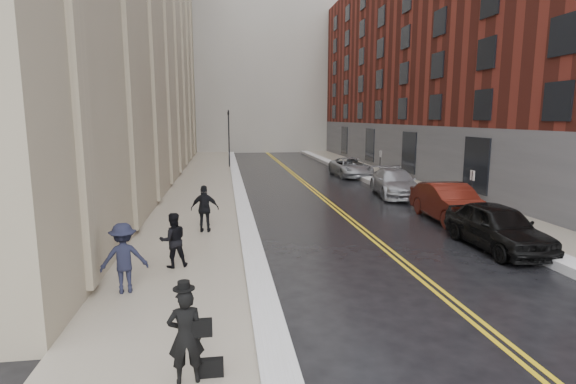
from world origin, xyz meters
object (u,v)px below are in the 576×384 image
object	(u,v)px
car_black	(498,227)
pedestrian_a	(173,240)
pedestrian_main	(186,336)
pedestrian_c	(205,209)
pedestrian_b	(124,258)
car_maroon	(449,202)
car_silver_far	(351,167)
car_silver_near	(395,183)

from	to	relation	value
car_black	pedestrian_a	bearing A→B (deg)	-175.76
pedestrian_main	pedestrian_a	distance (m)	6.15
pedestrian_c	pedestrian_b	bearing A→B (deg)	77.10
pedestrian_c	car_maroon	bearing A→B (deg)	-170.42
pedestrian_a	pedestrian_c	xyz separation A→B (m)	(0.77, 4.09, 0.09)
car_silver_far	car_black	bearing A→B (deg)	-92.60
car_black	car_silver_far	xyz separation A→B (m)	(0.34, 19.58, -0.08)
car_black	pedestrian_b	world-z (taller)	pedestrian_b
car_black	pedestrian_main	world-z (taller)	pedestrian_main
car_black	pedestrian_a	world-z (taller)	pedestrian_a
car_silver_far	pedestrian_a	xyz separation A→B (m)	(-11.27, -20.38, 0.25)
car_maroon	pedestrian_main	size ratio (longest dim) A/B	3.04
car_black	car_silver_far	distance (m)	19.58
pedestrian_a	car_maroon	bearing A→B (deg)	-170.74
car_black	pedestrian_b	size ratio (longest dim) A/B	2.61
pedestrian_a	pedestrian_c	world-z (taller)	pedestrian_c
car_silver_near	pedestrian_main	distance (m)	20.63
car_black	pedestrian_main	bearing A→B (deg)	-145.62
pedestrian_a	pedestrian_c	distance (m)	4.16
car_black	car_silver_far	size ratio (longest dim) A/B	0.90
car_maroon	pedestrian_c	xyz separation A→B (m)	(-10.65, -1.06, 0.24)
car_silver_near	pedestrian_a	distance (m)	16.30
car_silver_near	pedestrian_c	bearing A→B (deg)	-136.94
pedestrian_b	pedestrian_c	world-z (taller)	pedestrian_c
car_black	pedestrian_b	xyz separation A→B (m)	(-11.95, -2.64, 0.25)
car_maroon	car_silver_near	world-z (taller)	car_maroon
car_maroon	pedestrian_c	world-z (taller)	pedestrian_c
pedestrian_b	car_silver_far	bearing A→B (deg)	-129.36
car_silver_far	pedestrian_main	bearing A→B (deg)	-113.10
pedestrian_main	pedestrian_c	xyz separation A→B (m)	(-0.08, 10.18, 0.09)
car_black	pedestrian_a	size ratio (longest dim) A/B	2.87
car_silver_far	pedestrian_a	world-z (taller)	pedestrian_a
car_maroon	pedestrian_a	world-z (taller)	pedestrian_a
pedestrian_c	pedestrian_a	bearing A→B (deg)	83.26
pedestrian_main	car_maroon	bearing A→B (deg)	-138.57
car_maroon	car_silver_near	distance (m)	6.47
car_silver_far	car_silver_near	bearing A→B (deg)	-90.63
car_maroon	pedestrian_main	world-z (taller)	pedestrian_main
pedestrian_b	pedestrian_c	xyz separation A→B (m)	(1.79, 5.92, 0.01)
pedestrian_a	pedestrian_b	distance (m)	2.10
car_silver_far	pedestrian_c	size ratio (longest dim) A/B	2.86
car_silver_near	car_maroon	bearing A→B (deg)	-82.20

